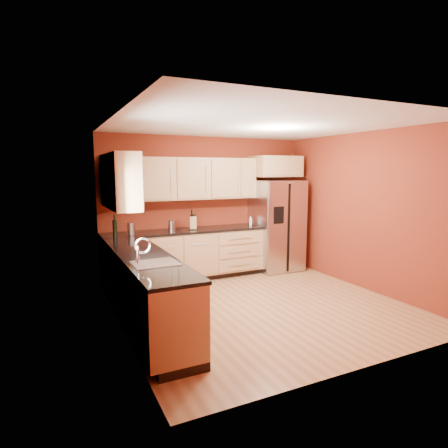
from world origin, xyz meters
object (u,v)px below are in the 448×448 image
Objects in this scene: wine_bottle_a at (115,225)px; knife_block at (193,223)px; refrigerator at (276,225)px; canister_left at (171,226)px; soap_dispenser at (251,221)px.

knife_block is (1.37, -0.01, -0.05)m from wine_bottle_a.
refrigerator is 1.75m from knife_block.
refrigerator is at bearing -1.44° from canister_left.
canister_left is 0.41m from knife_block.
knife_block is (-1.74, 0.06, 0.14)m from refrigerator.
wine_bottle_a reaches higher than canister_left.
wine_bottle_a is at bearing 179.93° from soap_dispenser.
soap_dispenser is (1.60, 0.02, -0.01)m from canister_left.
canister_left is 0.82× the size of knife_block.
wine_bottle_a is 1.37m from knife_block.
soap_dispenser is at bearing 172.49° from refrigerator.
soap_dispenser is (-0.55, 0.07, 0.12)m from refrigerator.
soap_dispenser is (1.19, 0.01, -0.03)m from knife_block.
knife_block is at bearing 1.21° from canister_left.
canister_left is 1.60m from soap_dispenser.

